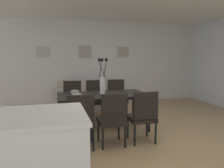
# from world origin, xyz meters

# --- Properties ---
(ground_plane) EXTENTS (9.00, 9.00, 0.00)m
(ground_plane) POSITION_xyz_m (0.00, 0.00, 0.00)
(ground_plane) COLOR tan
(back_wall_panel) EXTENTS (9.00, 0.10, 2.60)m
(back_wall_panel) POSITION_xyz_m (0.00, 3.25, 1.30)
(back_wall_panel) COLOR silver
(back_wall_panel) RESTS_ON ground
(dining_table) EXTENTS (1.80, 0.93, 0.74)m
(dining_table) POSITION_xyz_m (-0.25, 0.65, 0.66)
(dining_table) COLOR black
(dining_table) RESTS_ON ground
(dining_chair_near_left) EXTENTS (0.47, 0.47, 0.92)m
(dining_chair_near_left) POSITION_xyz_m (-0.80, -0.23, 0.51)
(dining_chair_near_left) COLOR black
(dining_chair_near_left) RESTS_ON ground
(dining_chair_near_right) EXTENTS (0.46, 0.46, 0.92)m
(dining_chair_near_right) POSITION_xyz_m (-0.78, 1.53, 0.51)
(dining_chair_near_right) COLOR black
(dining_chair_near_right) RESTS_ON ground
(dining_chair_far_left) EXTENTS (0.44, 0.44, 0.92)m
(dining_chair_far_left) POSITION_xyz_m (-0.28, -0.25, 0.51)
(dining_chair_far_left) COLOR black
(dining_chair_far_left) RESTS_ON ground
(dining_chair_far_right) EXTENTS (0.44, 0.44, 0.92)m
(dining_chair_far_right) POSITION_xyz_m (-0.23, 1.54, 0.51)
(dining_chair_far_right) COLOR black
(dining_chair_far_right) RESTS_ON ground
(dining_chair_mid_left) EXTENTS (0.45, 0.45, 0.92)m
(dining_chair_mid_left) POSITION_xyz_m (0.28, -0.23, 0.51)
(dining_chair_mid_left) COLOR black
(dining_chair_mid_left) RESTS_ON ground
(dining_chair_mid_right) EXTENTS (0.46, 0.46, 0.92)m
(dining_chair_mid_right) POSITION_xyz_m (0.31, 1.54, 0.51)
(dining_chair_mid_right) COLOR black
(dining_chair_mid_right) RESTS_ON ground
(centerpiece_vase) EXTENTS (0.21, 0.23, 0.73)m
(centerpiece_vase) POSITION_xyz_m (-0.25, 0.65, 1.02)
(centerpiece_vase) COLOR silver
(centerpiece_vase) RESTS_ON dining_table
(placemat_near_left) EXTENTS (0.32, 0.32, 0.01)m
(placemat_near_left) POSITION_xyz_m (-0.79, 0.44, 0.74)
(placemat_near_left) COLOR black
(placemat_near_left) RESTS_ON dining_table
(bowl_near_left) EXTENTS (0.17, 0.17, 0.07)m
(bowl_near_left) POSITION_xyz_m (-0.79, 0.44, 0.78)
(bowl_near_left) COLOR #B2ADA3
(bowl_near_left) RESTS_ON dining_table
(placemat_near_right) EXTENTS (0.32, 0.32, 0.01)m
(placemat_near_right) POSITION_xyz_m (-0.79, 0.86, 0.74)
(placemat_near_right) COLOR black
(placemat_near_right) RESTS_ON dining_table
(bowl_near_right) EXTENTS (0.17, 0.17, 0.07)m
(bowl_near_right) POSITION_xyz_m (-0.79, 0.86, 0.78)
(bowl_near_right) COLOR #B2ADA3
(bowl_near_right) RESTS_ON dining_table
(sofa) EXTENTS (1.71, 0.84, 0.80)m
(sofa) POSITION_xyz_m (-0.24, 2.54, 0.28)
(sofa) COLOR #B2A899
(sofa) RESTS_ON ground
(kitchen_island) EXTENTS (1.19, 0.93, 0.92)m
(kitchen_island) POSITION_xyz_m (-1.47, -1.33, 0.46)
(kitchen_island) COLOR silver
(kitchen_island) RESTS_ON ground
(framed_picture_left) EXTENTS (0.40, 0.03, 0.30)m
(framed_picture_left) POSITION_xyz_m (-1.49, 3.18, 1.64)
(framed_picture_left) COLOR #B2ADA3
(framed_picture_center) EXTENTS (0.40, 0.03, 0.40)m
(framed_picture_center) POSITION_xyz_m (-0.25, 3.18, 1.64)
(framed_picture_center) COLOR #B2ADA3
(framed_picture_right) EXTENTS (0.40, 0.03, 0.35)m
(framed_picture_right) POSITION_xyz_m (0.99, 3.18, 1.64)
(framed_picture_right) COLOR #B2ADA3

